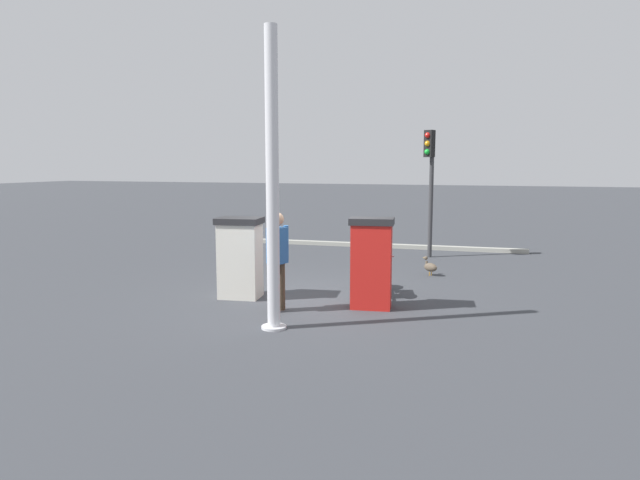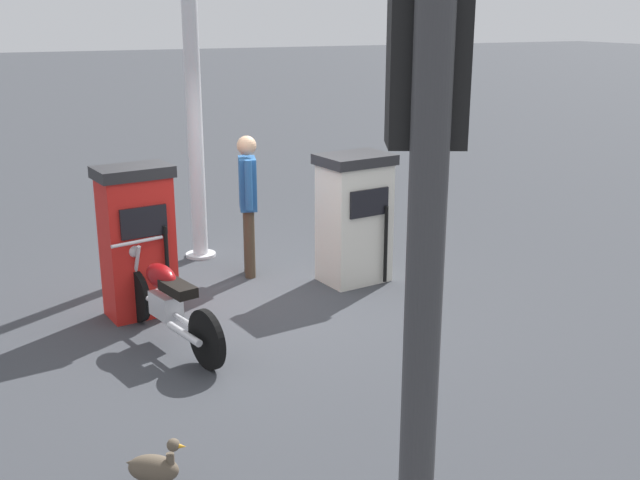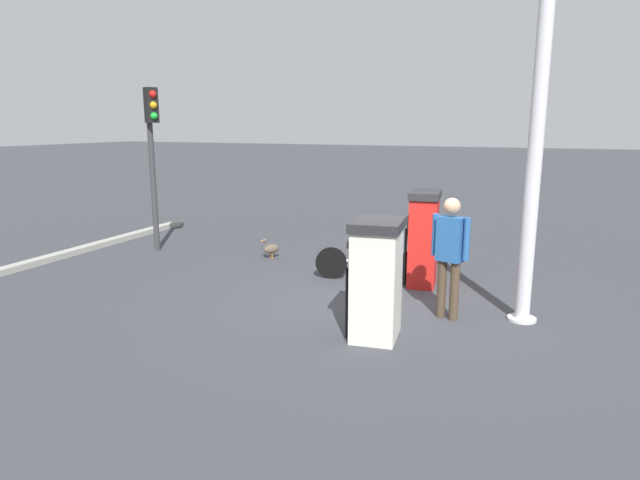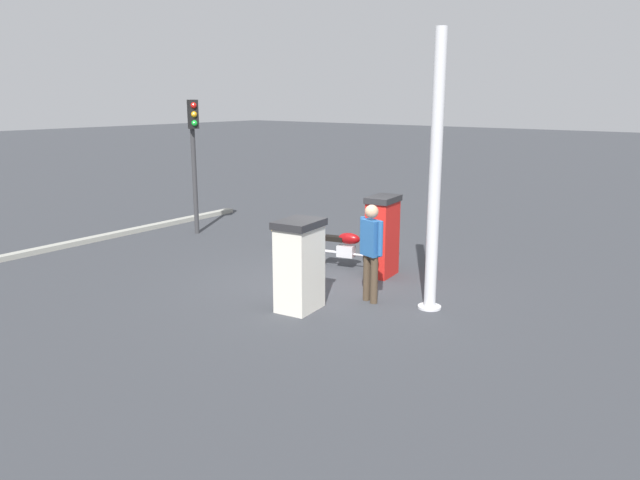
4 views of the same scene
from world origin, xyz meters
The scene contains 8 objects.
ground_plane centered at (0.00, 0.00, 0.00)m, with size 120.00×120.00×0.00m, color #383A3F.
fuel_pump_near centered at (-0.35, -1.29, 0.83)m, with size 0.60×0.84×1.63m.
fuel_pump_far centered at (-0.35, 1.29, 0.79)m, with size 0.73×0.91×1.56m.
motorcycle_near_pump centered at (0.51, -1.22, 0.45)m, with size 1.98×0.69×0.92m.
attendant_person centered at (-1.07, 0.21, 1.01)m, with size 0.57×0.29×1.74m.
wandering_duck centered at (2.97, -1.93, 0.21)m, with size 0.35×0.41×0.44m.
roadside_traffic_light centered at (5.56, -1.53, 2.39)m, with size 0.40×0.30×3.47m.
canopy_support_pole centered at (-2.07, -0.13, 2.23)m, with size 0.40×0.40×4.62m.
Camera 2 is at (7.56, -2.82, 3.16)m, focal length 43.23 mm.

